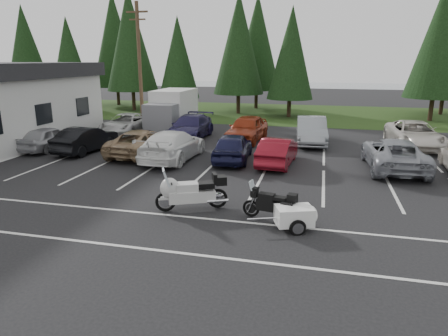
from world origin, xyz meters
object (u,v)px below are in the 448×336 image
Objects in this scene: box_truck at (170,110)px; cargo_trailer at (294,218)px; car_near_6 at (394,154)px; car_far_3 at (311,130)px; car_far_0 at (126,124)px; adventure_motorcycle at (270,201)px; car_far_2 at (247,129)px; utility_pole at (140,65)px; car_near_1 at (86,139)px; touring_motorcycle at (192,189)px; car_near_5 at (278,151)px; car_near_2 at (143,142)px; car_far_4 at (414,134)px; car_near_3 at (173,145)px; car_near_0 at (49,138)px; car_near_4 at (233,147)px; car_far_1 at (190,127)px.

cargo_trailer is at bearing -57.47° from box_truck.
cargo_trailer is at bearing 61.23° from car_near_6.
box_truck is at bearing -31.11° from car_near_6.
car_far_0 is at bearing 173.80° from car_far_3.
car_near_6 reaches higher than adventure_motorcycle.
car_far_2 is at bearing -24.90° from box_truck.
utility_pole is 5.55× the size of cargo_trailer.
utility_pole is at bearing 73.36° from car_far_0.
touring_motorcycle reaches higher than car_near_1.
car_near_5 is 7.93m from cargo_trailer.
car_far_4 is at bearing -155.56° from car_near_2.
car_near_6 is at bearing -174.62° from car_near_3.
touring_motorcycle reaches higher than car_near_6.
car_far_4 is at bearing 28.84° from touring_motorcycle.
car_near_1 reaches higher than adventure_motorcycle.
car_far_2 is (-2.58, 5.41, 0.14)m from car_near_5.
utility_pole reaches higher than car_near_1.
car_near_5 is at bearing -59.18° from car_far_2.
touring_motorcycle is 1.72× the size of cargo_trailer.
car_near_6 is (14.41, -7.91, -0.70)m from box_truck.
car_far_2 is at bearing -60.48° from car_near_5.
car_near_0 is at bearing -149.23° from car_far_2.
adventure_motorcycle is at bearing -121.01° from car_far_4.
car_near_4 is at bearing -0.93° from car_near_6.
car_near_2 is at bearing -56.70° from car_far_0.
car_near_6 is 9.47m from car_far_2.
car_near_3 reaches higher than car_near_4.
box_truck reaches higher than car_near_6.
car_far_3 is at bearing -129.04° from car_near_4.
car_near_2 is 11.99m from cargo_trailer.
box_truck is 9.22m from car_near_0.
car_near_3 is 7.41m from touring_motorcycle.
car_far_1 reaches higher than car_near_2.
car_far_2 reaches higher than cargo_trailer.
car_far_4 is at bearing -7.79° from box_truck.
car_far_0 reaches higher than adventure_motorcycle.
car_near_6 is (12.89, 0.11, 0.04)m from car_near_2.
touring_motorcycle is (-3.66, -12.68, -0.05)m from car_far_3.
car_near_6 is at bearing 68.79° from adventure_motorcycle.
car_near_1 is 3.50m from car_near_2.
box_truck reaches higher than car_near_3.
car_near_2 is 5.06m from car_near_4.
car_near_1 is 1.56× the size of touring_motorcycle.
car_near_6 is 10.67m from touring_motorcycle.
car_near_1 is 19.27m from car_far_4.
car_near_0 is 10.99m from car_near_4.
box_truck is 12.25m from car_near_5.
car_near_4 is 8.03m from adventure_motorcycle.
car_far_4 is at bearing -152.06° from car_near_3.
car_far_4 reaches higher than car_far_0.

